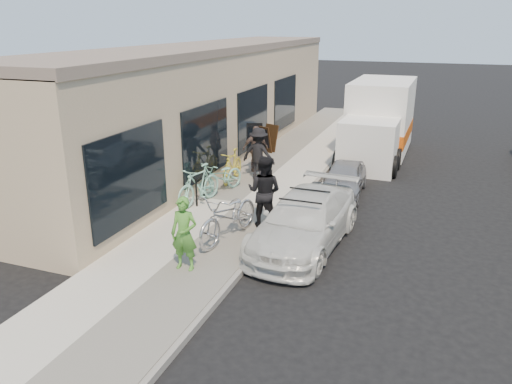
% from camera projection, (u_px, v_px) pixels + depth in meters
% --- Properties ---
extents(ground, '(120.00, 120.00, 0.00)m').
position_uv_depth(ground, '(272.00, 264.00, 10.89)').
color(ground, black).
rests_on(ground, ground).
extents(sidewalk, '(3.00, 34.00, 0.15)m').
position_uv_depth(sidewalk, '(239.00, 205.00, 14.19)').
color(sidewalk, beige).
rests_on(sidewalk, ground).
extents(curb, '(0.12, 34.00, 0.13)m').
position_uv_depth(curb, '(292.00, 212.00, 13.68)').
color(curb, gray).
rests_on(curb, ground).
extents(storefront, '(3.60, 20.00, 4.22)m').
position_uv_depth(storefront, '(210.00, 101.00, 19.02)').
color(storefront, tan).
rests_on(storefront, ground).
extents(bike_rack, '(0.08, 0.57, 0.80)m').
position_uv_depth(bike_rack, '(200.00, 187.00, 13.95)').
color(bike_rack, black).
rests_on(bike_rack, sidewalk).
extents(sandwich_board, '(0.83, 0.84, 1.04)m').
position_uv_depth(sandwich_board, '(267.00, 138.00, 19.48)').
color(sandwich_board, '#321C0D').
rests_on(sandwich_board, sidewalk).
extents(sedan_white, '(2.06, 4.40, 1.28)m').
position_uv_depth(sedan_white, '(305.00, 221.00, 11.60)').
color(sedan_white, silver).
rests_on(sedan_white, ground).
extents(sedan_silver, '(1.32, 3.00, 1.01)m').
position_uv_depth(sedan_silver, '(344.00, 179.00, 15.10)').
color(sedan_silver, gray).
rests_on(sedan_silver, ground).
extents(moving_truck, '(2.25, 5.85, 2.86)m').
position_uv_depth(moving_truck, '(379.00, 124.00, 19.29)').
color(moving_truck, white).
rests_on(moving_truck, ground).
extents(tandem_bike, '(1.18, 2.33, 1.17)m').
position_uv_depth(tandem_bike, '(229.00, 216.00, 11.60)').
color(tandem_bike, silver).
rests_on(tandem_bike, sidewalk).
extents(woman_rider, '(0.59, 0.41, 1.56)m').
position_uv_depth(woman_rider, '(184.00, 234.00, 10.13)').
color(woman_rider, '#488C2E').
rests_on(woman_rider, sidewalk).
extents(man_standing, '(0.91, 0.73, 1.81)m').
position_uv_depth(man_standing, '(264.00, 192.00, 12.25)').
color(man_standing, black).
rests_on(man_standing, sidewalk).
extents(cruiser_bike_a, '(0.88, 1.90, 1.10)m').
position_uv_depth(cruiser_bike_a, '(199.00, 185.00, 13.90)').
color(cruiser_bike_a, '#88CBB5').
rests_on(cruiser_bike_a, sidewalk).
extents(cruiser_bike_b, '(1.16, 1.95, 0.97)m').
position_uv_depth(cruiser_bike_b, '(221.00, 177.00, 14.81)').
color(cruiser_bike_b, '#88CBB5').
rests_on(cruiser_bike_b, sidewalk).
extents(cruiser_bike_c, '(0.57, 1.71, 1.01)m').
position_uv_depth(cruiser_bike_c, '(232.00, 166.00, 15.89)').
color(cruiser_bike_c, gold).
rests_on(cruiser_bike_c, sidewalk).
extents(bystander_a, '(1.13, 0.70, 1.69)m').
position_uv_depth(bystander_a, '(258.00, 154.00, 15.99)').
color(bystander_a, black).
rests_on(bystander_a, sidewalk).
extents(bystander_b, '(0.93, 0.89, 1.55)m').
position_uv_depth(bystander_b, '(255.00, 149.00, 16.93)').
color(bystander_b, brown).
rests_on(bystander_b, sidewalk).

